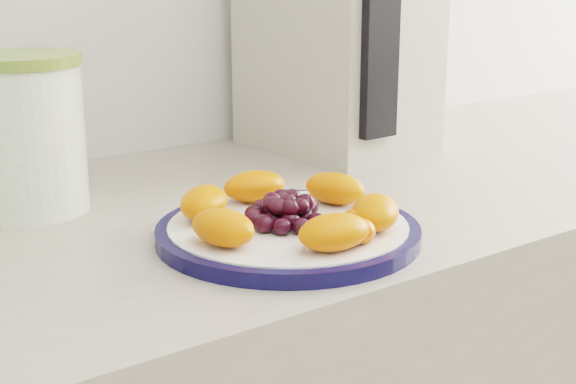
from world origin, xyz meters
TOP-DOWN VIEW (x-y plane):
  - plate_rim at (-0.03, 1.05)m, footprint 0.27×0.27m
  - plate_face at (-0.03, 1.05)m, footprint 0.24×0.24m
  - canister at (-0.21, 1.30)m, footprint 0.18×0.18m
  - canister_lid at (-0.21, 1.30)m, footprint 0.18×0.18m
  - appliance_body at (0.27, 1.35)m, footprint 0.20×0.27m
  - appliance_panel at (0.23, 1.21)m, footprint 0.06×0.02m
  - fruit_plate at (-0.03, 1.05)m, footprint 0.23×0.23m

SIDE VIEW (x-z plane):
  - plate_rim at x=-0.03m, z-range 0.90..0.91m
  - plate_face at x=-0.03m, z-range 0.90..0.92m
  - fruit_plate at x=-0.03m, z-range 0.92..0.95m
  - canister at x=-0.21m, z-range 0.90..1.06m
  - appliance_body at x=0.27m, z-range 0.90..1.23m
  - appliance_panel at x=0.23m, z-range 0.95..1.19m
  - canister_lid at x=-0.21m, z-range 1.06..1.08m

